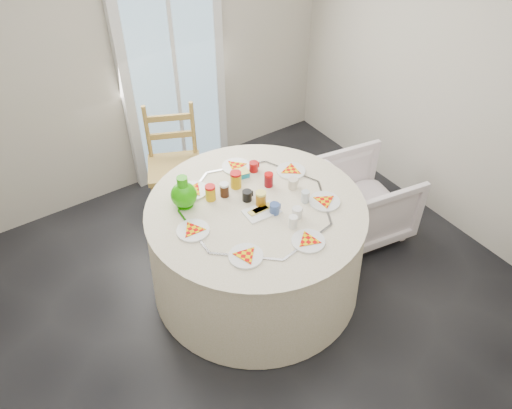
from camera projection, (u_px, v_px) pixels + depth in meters
floor at (259, 314)px, 3.73m from camera, size 4.00×4.00×0.00m
wall_back at (124, 55)px, 4.14m from camera, size 4.00×0.02×2.60m
wall_right at (480, 85)px, 3.73m from camera, size 0.02×4.00×2.60m
glass_door at (174, 73)px, 4.44m from camera, size 1.00×0.08×2.10m
table at (256, 248)px, 3.73m from camera, size 1.60×1.60×0.81m
wooden_chair at (175, 169)px, 4.32m from camera, size 0.59×0.58×1.02m
armchair at (364, 194)px, 4.19m from camera, size 0.77×0.81×0.73m
place_settings at (256, 208)px, 3.48m from camera, size 1.33×1.33×0.02m
jar_cluster at (239, 188)px, 3.56m from camera, size 0.54×0.38×0.14m
butter_tub at (241, 176)px, 3.73m from camera, size 0.14×0.11×0.05m
green_pitcher at (184, 195)px, 3.43m from camera, size 0.24×0.24×0.24m
cheese_platter at (262, 213)px, 3.43m from camera, size 0.25×0.17×0.03m
mugs_glasses at (278, 197)px, 3.51m from camera, size 0.57×0.57×0.10m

